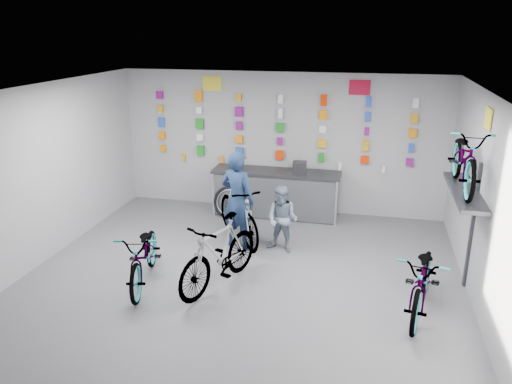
% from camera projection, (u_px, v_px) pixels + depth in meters
% --- Properties ---
extents(floor, '(8.00, 8.00, 0.00)m').
position_uv_depth(floor, '(231.00, 298.00, 7.51)').
color(floor, '#4D4D52').
rests_on(floor, ground).
extents(ceiling, '(8.00, 8.00, 0.00)m').
position_uv_depth(ceiling, '(227.00, 97.00, 6.57)').
color(ceiling, white).
rests_on(ceiling, wall_back).
extents(wall_back, '(7.00, 0.00, 7.00)m').
position_uv_depth(wall_back, '(280.00, 143.00, 10.74)').
color(wall_back, '#A9A9AB').
rests_on(wall_back, floor).
extents(wall_left, '(0.00, 8.00, 8.00)m').
position_uv_depth(wall_left, '(14.00, 187.00, 7.79)').
color(wall_left, '#A9A9AB').
rests_on(wall_left, floor).
extents(wall_right, '(0.00, 8.00, 8.00)m').
position_uv_depth(wall_right, '(496.00, 225.00, 6.29)').
color(wall_right, '#A9A9AB').
rests_on(wall_right, floor).
extents(counter, '(2.70, 0.66, 1.00)m').
position_uv_depth(counter, '(276.00, 194.00, 10.63)').
color(counter, black).
rests_on(counter, floor).
extents(merch_wall, '(5.55, 0.08, 1.57)m').
position_uv_depth(merch_wall, '(277.00, 130.00, 10.60)').
color(merch_wall, orange).
rests_on(merch_wall, wall_back).
extents(wall_bracket, '(0.39, 1.90, 2.00)m').
position_uv_depth(wall_bracket, '(466.00, 197.00, 7.45)').
color(wall_bracket, '#333338').
rests_on(wall_bracket, wall_right).
extents(sign_left, '(0.42, 0.02, 0.30)m').
position_uv_depth(sign_left, '(212.00, 84.00, 10.65)').
color(sign_left, yellow).
rests_on(sign_left, wall_back).
extents(sign_right, '(0.42, 0.02, 0.30)m').
position_uv_depth(sign_right, '(360.00, 88.00, 9.99)').
color(sign_right, '#B81232').
rests_on(sign_right, wall_back).
extents(sign_side, '(0.02, 0.40, 0.30)m').
position_uv_depth(sign_side, '(488.00, 118.00, 7.04)').
color(sign_side, yellow).
rests_on(sign_side, wall_right).
extents(bike_left, '(1.06, 1.93, 0.96)m').
position_uv_depth(bike_left, '(144.00, 255.00, 7.81)').
color(bike_left, gray).
rests_on(bike_left, floor).
extents(bike_center, '(1.17, 1.94, 1.13)m').
position_uv_depth(bike_center, '(219.00, 253.00, 7.68)').
color(bike_center, gray).
rests_on(bike_center, floor).
extents(bike_right, '(1.01, 1.98, 0.99)m').
position_uv_depth(bike_right, '(423.00, 280.00, 7.01)').
color(bike_right, gray).
rests_on(bike_right, floor).
extents(bike_service, '(1.56, 1.84, 1.14)m').
position_uv_depth(bike_service, '(238.00, 212.00, 9.36)').
color(bike_service, gray).
rests_on(bike_service, floor).
extents(bike_wall, '(0.63, 1.80, 0.95)m').
position_uv_depth(bike_wall, '(465.00, 158.00, 7.28)').
color(bike_wall, gray).
rests_on(bike_wall, wall_bracket).
extents(clerk, '(0.77, 0.63, 1.82)m').
position_uv_depth(clerk, '(238.00, 200.00, 8.99)').
color(clerk, navy).
rests_on(clerk, floor).
extents(customer, '(0.69, 0.60, 1.22)m').
position_uv_depth(customer, '(282.00, 219.00, 8.90)').
color(customer, slate).
rests_on(customer, floor).
extents(spare_wheel, '(0.71, 0.23, 0.71)m').
position_uv_depth(spare_wheel, '(230.00, 203.00, 10.53)').
color(spare_wheel, black).
rests_on(spare_wheel, floor).
extents(register, '(0.31, 0.32, 0.22)m').
position_uv_depth(register, '(300.00, 167.00, 10.34)').
color(register, black).
rests_on(register, counter).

